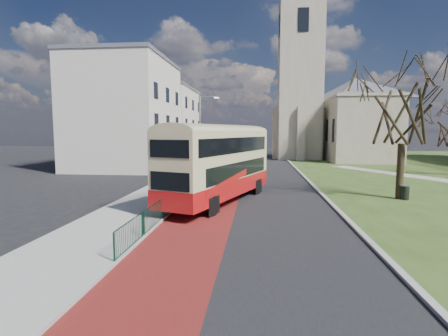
# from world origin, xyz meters

# --- Properties ---
(ground) EXTENTS (160.00, 160.00, 0.00)m
(ground) POSITION_xyz_m (0.00, 0.00, 0.00)
(ground) COLOR black
(ground) RESTS_ON ground
(road_carriageway) EXTENTS (9.00, 120.00, 0.01)m
(road_carriageway) POSITION_xyz_m (1.50, 20.00, 0.01)
(road_carriageway) COLOR black
(road_carriageway) RESTS_ON ground
(bus_lane) EXTENTS (3.40, 120.00, 0.01)m
(bus_lane) POSITION_xyz_m (-1.20, 20.00, 0.01)
(bus_lane) COLOR #591414
(bus_lane) RESTS_ON ground
(pavement_west) EXTENTS (4.00, 120.00, 0.12)m
(pavement_west) POSITION_xyz_m (-5.00, 20.00, 0.06)
(pavement_west) COLOR gray
(pavement_west) RESTS_ON ground
(kerb_west) EXTENTS (0.25, 120.00, 0.13)m
(kerb_west) POSITION_xyz_m (-3.00, 20.00, 0.07)
(kerb_west) COLOR #999993
(kerb_west) RESTS_ON ground
(kerb_east) EXTENTS (0.25, 80.00, 0.13)m
(kerb_east) POSITION_xyz_m (6.10, 22.00, 0.07)
(kerb_east) COLOR #999993
(kerb_east) RESTS_ON ground
(pedestrian_railing) EXTENTS (0.07, 24.00, 1.12)m
(pedestrian_railing) POSITION_xyz_m (-2.95, 4.00, 0.55)
(pedestrian_railing) COLOR #0B3221
(pedestrian_railing) RESTS_ON ground
(gothic_church) EXTENTS (16.38, 18.00, 40.00)m
(gothic_church) POSITION_xyz_m (12.56, 38.00, 13.13)
(gothic_church) COLOR gray
(gothic_church) RESTS_ON ground
(street_block_near) EXTENTS (10.30, 14.30, 13.00)m
(street_block_near) POSITION_xyz_m (-14.00, 22.00, 6.51)
(street_block_near) COLOR beige
(street_block_near) RESTS_ON ground
(street_block_far) EXTENTS (10.30, 16.30, 11.50)m
(street_block_far) POSITION_xyz_m (-14.00, 38.00, 5.76)
(street_block_far) COLOR beige
(street_block_far) RESTS_ON ground
(streetlamp) EXTENTS (2.13, 0.18, 8.00)m
(streetlamp) POSITION_xyz_m (-4.35, 18.00, 4.59)
(streetlamp) COLOR gray
(streetlamp) RESTS_ON pavement_west
(bus) EXTENTS (5.99, 11.22, 4.59)m
(bus) POSITION_xyz_m (-0.65, 2.53, 2.62)
(bus) COLOR #A70F10
(bus) RESTS_ON ground
(winter_tree_near) EXTENTS (6.42, 6.42, 9.18)m
(winter_tree_near) POSITION_xyz_m (10.82, 4.62, 6.39)
(winter_tree_near) COLOR #2E2517
(winter_tree_near) RESTS_ON grass_green
(litter_bin) EXTENTS (0.64, 0.64, 0.93)m
(litter_bin) POSITION_xyz_m (11.04, 4.33, 0.51)
(litter_bin) COLOR black
(litter_bin) RESTS_ON grass_green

